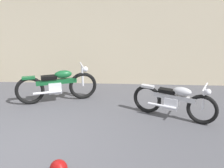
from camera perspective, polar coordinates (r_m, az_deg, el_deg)
ground_plane at (r=5.68m, az=-18.70°, el=-12.54°), size 40.00×40.00×0.00m
building_wall at (r=8.68m, az=-10.66°, el=9.77°), size 18.00×0.30×2.95m
helmet at (r=4.77m, az=-10.81°, el=-16.54°), size 0.29×0.29×0.29m
motorcycle_green at (r=7.40m, az=-11.04°, el=-0.21°), size 2.03×0.87×0.94m
motorcycle_silver at (r=6.52m, az=12.59°, el=-3.39°), size 1.83×0.97×0.88m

